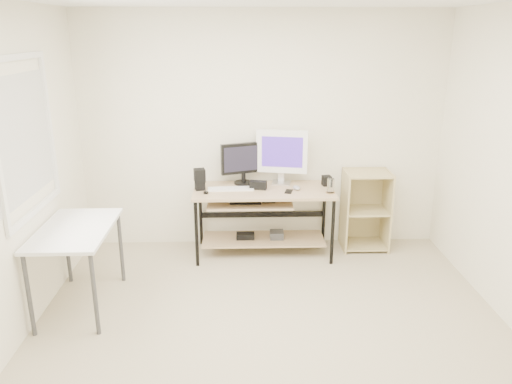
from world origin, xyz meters
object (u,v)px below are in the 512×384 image
object	(u,v)px
black_monitor	(243,161)
white_imac	(282,153)
side_table	(76,237)
desk	(261,208)
shelf_unit	(365,209)
audio_controller	(198,182)

from	to	relation	value
black_monitor	white_imac	xyz separation A→B (m)	(0.42, -0.00, 0.08)
black_monitor	white_imac	bearing A→B (deg)	-18.91
black_monitor	side_table	bearing A→B (deg)	-158.16
desk	shelf_unit	xyz separation A→B (m)	(1.18, 0.16, -0.09)
black_monitor	audio_controller	bearing A→B (deg)	178.37
white_imac	audio_controller	size ratio (longest dim) A/B	4.09
desk	black_monitor	world-z (taller)	black_monitor
white_imac	black_monitor	bearing A→B (deg)	-168.75
desk	shelf_unit	bearing A→B (deg)	7.77
desk	black_monitor	distance (m)	0.55
desk	side_table	size ratio (longest dim) A/B	1.50
desk	side_table	bearing A→B (deg)	-147.35
white_imac	side_table	bearing A→B (deg)	-134.96
side_table	audio_controller	xyz separation A→B (m)	(0.98, 1.11, 0.15)
desk	side_table	xyz separation A→B (m)	(-1.65, -1.06, 0.13)
desk	white_imac	world-z (taller)	white_imac
black_monitor	white_imac	world-z (taller)	white_imac
desk	shelf_unit	world-z (taller)	shelf_unit
desk	white_imac	distance (m)	0.64
side_table	black_monitor	size ratio (longest dim) A/B	2.03
side_table	shelf_unit	xyz separation A→B (m)	(2.83, 1.22, -0.22)
side_table	audio_controller	world-z (taller)	audio_controller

